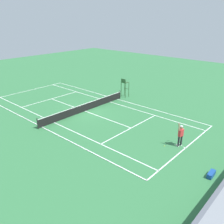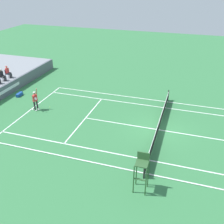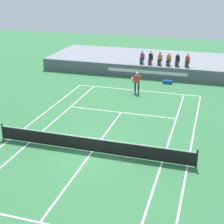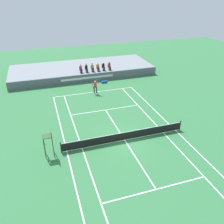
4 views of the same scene
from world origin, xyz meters
The scene contains 9 objects.
ground_plane centered at (0.00, 0.00, 0.00)m, with size 80.00×80.00×0.00m, color #337542.
court centered at (0.00, 0.00, 0.01)m, with size 11.08×23.88×0.03m.
net centered at (0.00, 0.00, 0.52)m, with size 11.98×0.10×1.07m.
spectator_seated_4 centered at (2.82, 16.94, 1.84)m, with size 0.44×0.60×1.27m.
spectator_seated_5 centered at (3.78, 16.94, 1.84)m, with size 0.44×0.60×1.27m.
tennis_player centered at (0.04, 11.35, 0.99)m, with size 0.83×0.61×2.08m.
tennis_ball centered at (0.90, 10.47, 0.03)m, with size 0.07×0.07×0.07m, color #D1E533.
umpire_chair centered at (-6.87, 0.00, 1.56)m, with size 0.77×0.77×2.44m.
equipment_bag centered at (2.28, 14.78, 0.16)m, with size 0.91×0.35×0.32m.
Camera 2 is at (-18.33, -1.92, 11.22)m, focal length 41.95 mm.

